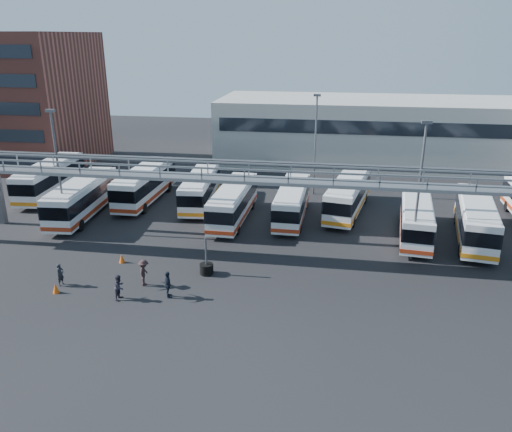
# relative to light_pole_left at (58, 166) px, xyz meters

# --- Properties ---
(ground) EXTENTS (140.00, 140.00, 0.00)m
(ground) POSITION_rel_light_pole_left_xyz_m (16.00, -8.00, -5.73)
(ground) COLOR black
(ground) RESTS_ON ground
(gantry) EXTENTS (51.40, 5.15, 7.10)m
(gantry) POSITION_rel_light_pole_left_xyz_m (16.00, -2.13, -0.22)
(gantry) COLOR gray
(gantry) RESTS_ON ground
(apartment_building) EXTENTS (18.00, 15.00, 16.00)m
(apartment_building) POSITION_rel_light_pole_left_xyz_m (-18.00, 22.00, 2.27)
(apartment_building) COLOR brown
(apartment_building) RESTS_ON ground
(warehouse) EXTENTS (42.00, 14.00, 8.00)m
(warehouse) POSITION_rel_light_pole_left_xyz_m (28.00, 30.00, -1.73)
(warehouse) COLOR #9E9E99
(warehouse) RESTS_ON ground
(light_pole_left) EXTENTS (0.70, 0.35, 10.21)m
(light_pole_left) POSITION_rel_light_pole_left_xyz_m (0.00, 0.00, 0.00)
(light_pole_left) COLOR #4C4F54
(light_pole_left) RESTS_ON ground
(light_pole_mid) EXTENTS (0.70, 0.35, 10.21)m
(light_pole_mid) POSITION_rel_light_pole_left_xyz_m (28.00, -1.00, 0.00)
(light_pole_mid) COLOR #4C4F54
(light_pole_mid) RESTS_ON ground
(light_pole_back) EXTENTS (0.70, 0.35, 10.21)m
(light_pole_back) POSITION_rel_light_pole_left_xyz_m (20.00, 14.00, 0.00)
(light_pole_back) COLOR #4C4F54
(light_pole_back) RESTS_ON ground
(bus_0) EXTENTS (3.50, 11.43, 3.42)m
(bus_0) POSITION_rel_light_pole_left_xyz_m (-6.71, 9.30, -3.84)
(bus_0) COLOR silver
(bus_0) RESTS_ON ground
(bus_1) EXTENTS (3.39, 11.28, 3.38)m
(bus_1) POSITION_rel_light_pole_left_xyz_m (-0.33, 3.80, -3.86)
(bus_1) COLOR silver
(bus_1) RESTS_ON ground
(bus_2) EXTENTS (2.65, 11.17, 3.39)m
(bus_2) POSITION_rel_light_pole_left_xyz_m (3.65, 8.93, -3.85)
(bus_2) COLOR silver
(bus_2) RESTS_ON ground
(bus_3) EXTENTS (3.22, 10.41, 3.11)m
(bus_3) POSITION_rel_light_pole_left_xyz_m (9.35, 8.67, -4.01)
(bus_3) COLOR silver
(bus_3) RESTS_ON ground
(bus_4) EXTENTS (2.64, 10.50, 3.17)m
(bus_4) POSITION_rel_light_pole_left_xyz_m (13.36, 4.95, -3.97)
(bus_4) COLOR silver
(bus_4) RESTS_ON ground
(bus_5) EXTENTS (2.55, 10.08, 3.05)m
(bus_5) POSITION_rel_light_pole_left_xyz_m (18.47, 6.08, -4.04)
(bus_5) COLOR silver
(bus_5) RESTS_ON ground
(bus_6) EXTENTS (4.53, 11.16, 3.31)m
(bus_6) POSITION_rel_light_pole_left_xyz_m (23.42, 8.50, -3.90)
(bus_6) COLOR silver
(bus_6) RESTS_ON ground
(bus_7) EXTENTS (3.47, 10.38, 3.09)m
(bus_7) POSITION_rel_light_pole_left_xyz_m (28.79, 3.43, -4.02)
(bus_7) COLOR silver
(bus_7) RESTS_ON ground
(bus_8) EXTENTS (4.26, 11.27, 3.34)m
(bus_8) POSITION_rel_light_pole_left_xyz_m (33.38, 3.47, -3.88)
(bus_8) COLOR silver
(bus_8) RESTS_ON ground
(pedestrian_a) EXTENTS (0.46, 0.62, 1.54)m
(pedestrian_a) POSITION_rel_light_pole_left_xyz_m (4.56, -8.97, -4.96)
(pedestrian_a) COLOR black
(pedestrian_a) RESTS_ON ground
(pedestrian_b) EXTENTS (0.70, 0.86, 1.65)m
(pedestrian_b) POSITION_rel_light_pole_left_xyz_m (9.15, -10.08, -4.90)
(pedestrian_b) COLOR #23212D
(pedestrian_b) RESTS_ON ground
(pedestrian_c) EXTENTS (0.85, 1.27, 1.83)m
(pedestrian_c) POSITION_rel_light_pole_left_xyz_m (10.02, -8.12, -4.81)
(pedestrian_c) COLOR #2E1E20
(pedestrian_c) RESTS_ON ground
(pedestrian_d) EXTENTS (0.74, 1.12, 1.77)m
(pedestrian_d) POSITION_rel_light_pole_left_xyz_m (12.08, -9.40, -4.84)
(pedestrian_d) COLOR black
(pedestrian_d) RESTS_ON ground
(cone_left) EXTENTS (0.53, 0.53, 0.66)m
(cone_left) POSITION_rel_light_pole_left_xyz_m (4.75, -10.02, -5.40)
(cone_left) COLOR #DB510C
(cone_left) RESTS_ON ground
(cone_right) EXTENTS (0.56, 0.56, 0.67)m
(cone_right) POSITION_rel_light_pole_left_xyz_m (7.08, -5.03, -5.39)
(cone_right) COLOR #DB510C
(cone_right) RESTS_ON ground
(tire_stack) EXTENTS (0.95, 0.95, 2.71)m
(tire_stack) POSITION_rel_light_pole_left_xyz_m (13.64, -5.84, -5.27)
(tire_stack) COLOR black
(tire_stack) RESTS_ON ground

